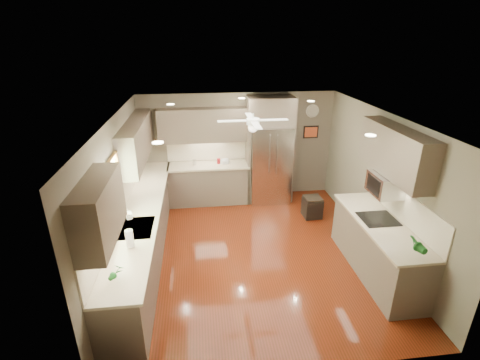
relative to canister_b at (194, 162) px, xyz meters
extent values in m
plane|color=#431909|center=(1.03, -2.20, -1.01)|extent=(5.00, 5.00, 0.00)
plane|color=white|center=(1.03, -2.20, 1.49)|extent=(5.00, 5.00, 0.00)
plane|color=#655D4D|center=(1.03, 0.30, 0.24)|extent=(4.50, 0.00, 4.50)
plane|color=#655D4D|center=(1.03, -4.70, 0.24)|extent=(4.50, 0.00, 4.50)
plane|color=#655D4D|center=(-1.22, -2.20, 0.24)|extent=(0.00, 5.00, 5.00)
plane|color=#655D4D|center=(3.28, -2.20, 0.24)|extent=(0.00, 5.00, 5.00)
cylinder|color=silver|center=(0.00, 0.00, 0.00)|extent=(0.10, 0.10, 0.13)
cylinder|color=maroon|center=(0.55, 0.03, -0.01)|extent=(0.09, 0.09, 0.12)
imported|color=white|center=(-1.04, -2.44, 0.03)|extent=(0.12, 0.12, 0.20)
imported|color=#1B5F20|center=(-0.91, -3.97, 0.07)|extent=(0.17, 0.15, 0.28)
imported|color=#1B5F20|center=(2.95, -3.89, 0.09)|extent=(0.20, 0.17, 0.32)
imported|color=#B4B087|center=(0.70, -0.01, -0.04)|extent=(0.25, 0.25, 0.05)
cube|color=brown|center=(-0.92, -2.05, -0.56)|extent=(0.60, 4.70, 0.90)
cube|color=#BEAF99|center=(-0.90, -2.05, -0.09)|extent=(0.65, 4.70, 0.04)
cube|color=beige|center=(-1.21, -2.05, 0.19)|extent=(0.02, 4.70, 0.50)
cube|color=brown|center=(0.31, 0.00, -0.56)|extent=(1.85, 0.60, 0.90)
cube|color=#BEAF99|center=(0.31, -0.01, -0.09)|extent=(1.85, 0.65, 0.04)
cube|color=beige|center=(0.31, 0.29, 0.19)|extent=(1.85, 0.02, 0.50)
cube|color=brown|center=(-1.05, -3.80, 0.82)|extent=(0.33, 1.20, 0.75)
cube|color=brown|center=(-1.05, -0.90, 0.82)|extent=(0.33, 2.40, 0.75)
cube|color=brown|center=(0.31, 0.14, 0.82)|extent=(2.15, 0.33, 0.75)
cube|color=brown|center=(3.12, -2.75, 1.02)|extent=(0.33, 1.70, 0.75)
cube|color=#BFF2B2|center=(-1.20, -2.70, 0.54)|extent=(0.01, 1.00, 0.80)
cube|color=brown|center=(-1.18, -2.70, 0.97)|extent=(0.05, 1.12, 0.06)
cube|color=brown|center=(-1.18, -2.70, 0.11)|extent=(0.05, 1.12, 0.06)
cube|color=brown|center=(-1.18, -3.23, 0.54)|extent=(0.05, 0.06, 0.80)
cube|color=brown|center=(-1.18, -2.17, 0.54)|extent=(0.05, 0.06, 0.80)
cube|color=silver|center=(-0.90, -2.70, -0.08)|extent=(0.50, 0.70, 0.03)
cube|color=#262626|center=(-0.90, -2.70, -0.12)|extent=(0.44, 0.62, 0.05)
cylinder|color=silver|center=(-1.10, -2.70, 0.04)|extent=(0.02, 0.02, 0.24)
cylinder|color=silver|center=(-1.04, -2.70, 0.16)|extent=(0.16, 0.02, 0.02)
cube|color=silver|center=(1.73, -0.06, -0.10)|extent=(0.92, 0.72, 1.82)
cube|color=black|center=(1.73, -0.40, -0.35)|extent=(0.88, 0.02, 0.02)
cube|color=black|center=(1.73, -0.40, 0.24)|extent=(0.01, 0.02, 1.00)
cylinder|color=silver|center=(1.65, -0.44, 0.24)|extent=(0.02, 0.02, 0.90)
cylinder|color=silver|center=(1.81, -0.44, 0.24)|extent=(0.02, 0.02, 0.90)
cube|color=brown|center=(1.73, 0.00, 1.13)|extent=(1.04, 0.60, 0.63)
cube|color=brown|center=(1.23, 0.00, -0.10)|extent=(0.06, 0.60, 1.82)
cube|color=brown|center=(2.23, 0.00, -0.10)|extent=(0.06, 0.60, 1.82)
cube|color=brown|center=(2.96, -3.00, -0.56)|extent=(0.65, 2.20, 0.90)
cube|color=#BEAF99|center=(2.94, -3.00, -0.09)|extent=(0.70, 2.20, 0.04)
cube|color=beige|center=(3.27, -3.00, 0.19)|extent=(0.02, 2.20, 0.50)
cube|color=black|center=(2.94, -2.90, -0.07)|extent=(0.56, 0.52, 0.01)
cube|color=silver|center=(3.06, -2.75, 0.47)|extent=(0.42, 0.55, 0.34)
cube|color=black|center=(2.85, -2.75, 0.47)|extent=(0.02, 0.40, 0.26)
cylinder|color=white|center=(1.03, -1.90, 1.45)|extent=(0.03, 0.03, 0.08)
cylinder|color=white|center=(1.03, -1.90, 1.35)|extent=(0.22, 0.22, 0.10)
sphere|color=white|center=(1.03, -1.90, 1.25)|extent=(0.16, 0.16, 0.16)
cube|color=white|center=(1.38, -1.90, 1.37)|extent=(0.48, 0.11, 0.01)
cube|color=white|center=(1.03, -1.55, 1.37)|extent=(0.11, 0.48, 0.01)
cube|color=white|center=(0.68, -1.90, 1.37)|extent=(0.48, 0.11, 0.01)
cube|color=white|center=(1.03, -2.25, 1.37)|extent=(0.11, 0.48, 0.01)
cylinder|color=white|center=(-0.37, -0.90, 1.48)|extent=(0.14, 0.14, 0.01)
cylinder|color=white|center=(2.33, -0.90, 1.48)|extent=(0.14, 0.14, 0.01)
cylinder|color=white|center=(-0.37, -3.40, 1.48)|extent=(0.14, 0.14, 0.01)
cylinder|color=white|center=(2.33, -3.40, 1.48)|extent=(0.14, 0.14, 0.01)
cylinder|color=white|center=(1.03, -0.40, 1.48)|extent=(0.14, 0.14, 0.01)
cylinder|color=white|center=(2.78, 0.29, 1.04)|extent=(0.30, 0.03, 0.30)
cylinder|color=silver|center=(2.78, 0.27, 1.04)|extent=(0.29, 0.00, 0.29)
cube|color=black|center=(2.78, 0.28, 0.54)|extent=(0.36, 0.03, 0.30)
cube|color=#C95028|center=(2.78, 0.27, 0.54)|extent=(0.30, 0.01, 0.24)
cube|color=black|center=(2.50, -1.04, -0.79)|extent=(0.38, 0.38, 0.42)
cube|color=black|center=(2.50, -1.04, -0.55)|extent=(0.37, 0.37, 0.03)
cylinder|color=white|center=(-0.90, -3.23, 0.07)|extent=(0.11, 0.11, 0.26)
cylinder|color=silver|center=(-0.90, -3.23, 0.08)|extent=(0.02, 0.02, 0.27)
camera|label=1|loc=(0.13, -7.52, 2.69)|focal=26.00mm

